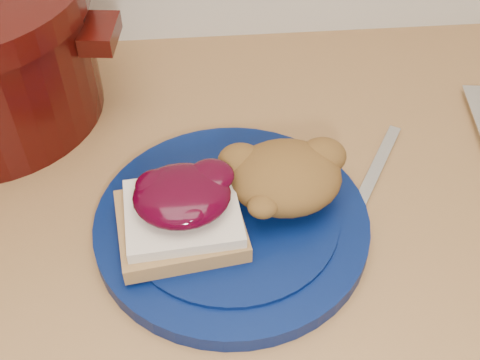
{
  "coord_description": "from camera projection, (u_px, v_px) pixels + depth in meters",
  "views": [
    {
      "loc": [
        -0.03,
        1.06,
        1.37
      ],
      "look_at": [
        0.01,
        1.46,
        0.95
      ],
      "focal_mm": 45.0,
      "sensor_mm": 36.0,
      "label": 1
    }
  ],
  "objects": [
    {
      "name": "plate",
      "position": [
        232.0,
        223.0,
        0.6
      ],
      "size": [
        0.28,
        0.28,
        0.02
      ],
      "primitive_type": "cylinder",
      "rotation": [
        0.0,
        0.0,
        0.03
      ],
      "color": "#04113F",
      "rests_on": "wood_countertop"
    },
    {
      "name": "sandwich",
      "position": [
        181.0,
        211.0,
        0.56
      ],
      "size": [
        0.13,
        0.12,
        0.06
      ],
      "rotation": [
        0.0,
        0.0,
        0.03
      ],
      "color": "olive",
      "rests_on": "plate"
    },
    {
      "name": "stuffing_mound",
      "position": [
        286.0,
        177.0,
        0.59
      ],
      "size": [
        0.11,
        0.1,
        0.06
      ],
      "primitive_type": "ellipsoid",
      "rotation": [
        0.0,
        0.0,
        0.03
      ],
      "color": "brown",
      "rests_on": "plate"
    },
    {
      "name": "butter_knife",
      "position": [
        374.0,
        174.0,
        0.66
      ],
      "size": [
        0.1,
        0.15,
        0.0
      ],
      "primitive_type": "cube",
      "rotation": [
        0.0,
        0.0,
        1.03
      ],
      "color": "silver",
      "rests_on": "wood_countertop"
    }
  ]
}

